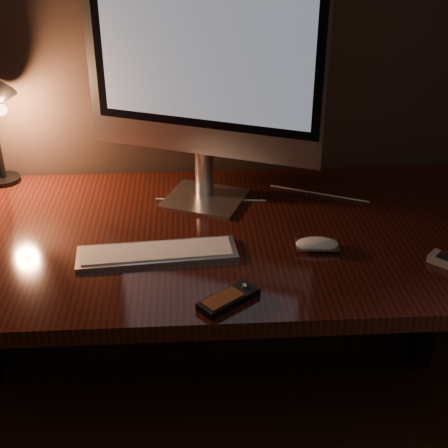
{
  "coord_description": "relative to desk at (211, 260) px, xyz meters",
  "views": [
    {
      "loc": [
        -0.05,
        0.5,
        1.51
      ],
      "look_at": [
        0.02,
        1.73,
        0.84
      ],
      "focal_mm": 50.0,
      "sensor_mm": 36.0,
      "label": 1
    }
  ],
  "objects": [
    {
      "name": "mouse",
      "position": [
        0.25,
        -0.17,
        0.14
      ],
      "size": [
        0.11,
        0.06,
        0.02
      ],
      "primitive_type": "ellipsoid",
      "rotation": [
        0.0,
        0.0,
        -0.08
      ],
      "color": "white",
      "rests_on": "desk"
    },
    {
      "name": "media_remote",
      "position": [
        0.02,
        -0.37,
        0.14
      ],
      "size": [
        0.14,
        0.12,
        0.03
      ],
      "rotation": [
        0.0,
        0.0,
        0.66
      ],
      "color": "black",
      "rests_on": "desk"
    },
    {
      "name": "monitor",
      "position": [
        -0.01,
        0.1,
        0.52
      ],
      "size": [
        0.59,
        0.28,
        0.66
      ],
      "rotation": [
        0.0,
        0.0,
        -0.4
      ],
      "color": "silver",
      "rests_on": "desk"
    },
    {
      "name": "desk",
      "position": [
        0.0,
        0.0,
        0.0
      ],
      "size": [
        1.6,
        0.75,
        0.75
      ],
      "color": "#33110B",
      "rests_on": "ground"
    },
    {
      "name": "papers",
      "position": [
        -0.05,
        0.11,
        0.13
      ],
      "size": [
        0.14,
        0.12,
        0.01
      ],
      "primitive_type": "cube",
      "rotation": [
        0.0,
        0.0,
        0.34
      ],
      "color": "white",
      "rests_on": "desk"
    },
    {
      "name": "keyboard",
      "position": [
        -0.13,
        -0.18,
        0.14
      ],
      "size": [
        0.38,
        0.13,
        0.01
      ],
      "primitive_type": "cube",
      "rotation": [
        0.0,
        0.0,
        0.08
      ],
      "color": "silver",
      "rests_on": "desk"
    },
    {
      "name": "cable",
      "position": [
        0.16,
        0.1,
        0.13
      ],
      "size": [
        0.56,
        0.18,
        0.01
      ],
      "primitive_type": "cylinder",
      "rotation": [
        0.0,
        1.57,
        -0.31
      ],
      "color": "white",
      "rests_on": "desk"
    }
  ]
}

